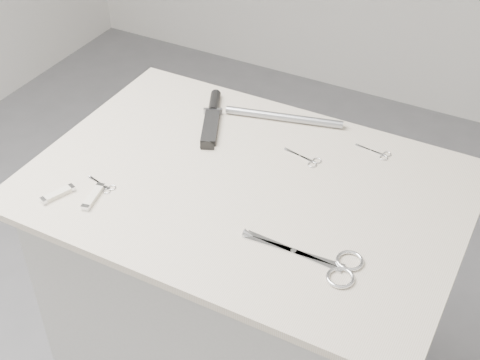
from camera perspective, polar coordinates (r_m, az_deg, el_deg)
The scene contains 10 objects.
plinth at distance 1.87m, azimuth 0.46°, elevation -11.51°, with size 0.90×0.60×0.90m, color #B0B0AE.
display_board at distance 1.55m, azimuth 0.55°, elevation -0.56°, with size 1.00×0.70×0.02m, color beige.
large_shears at distance 1.36m, azimuth 7.37°, elevation -7.00°, with size 0.25×0.11×0.01m.
embroidery_scissors_a at distance 1.62m, azimuth 5.76°, elevation 1.77°, with size 0.10×0.05×0.00m.
embroidery_scissors_b at distance 1.67m, azimuth 11.69°, elevation 2.27°, with size 0.09×0.04×0.00m.
tiny_scissors at distance 1.56m, azimuth -11.53°, elevation -0.50°, with size 0.08×0.04×0.00m.
sheathed_knife at distance 1.76m, azimuth -2.38°, elevation 5.53°, with size 0.13×0.23×0.03m.
pocket_knife_a at distance 1.53m, azimuth -12.41°, elevation -1.40°, with size 0.04×0.09×0.01m.
pocket_knife_b at distance 1.56m, azimuth -15.27°, elevation -1.18°, with size 0.05×0.08×0.01m.
metal_rail at distance 1.75m, azimuth 3.76°, elevation 5.37°, with size 0.02×0.02×0.31m, color #93959B.
Camera 1 is at (0.55, -1.07, 1.89)m, focal length 50.00 mm.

